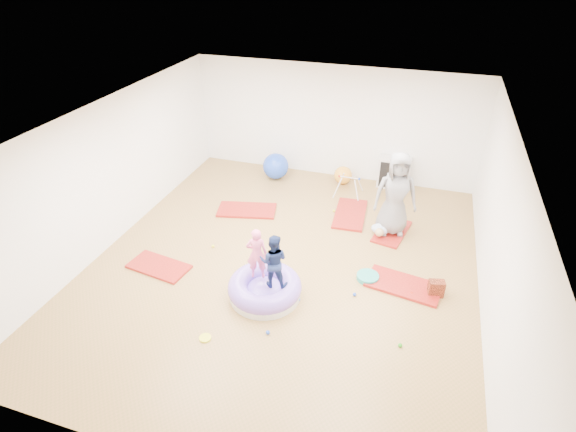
% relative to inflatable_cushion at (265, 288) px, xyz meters
% --- Properties ---
extents(room, '(7.01, 8.01, 2.81)m').
position_rel_inflatable_cushion_xyz_m(room, '(0.03, 0.92, 1.24)').
color(room, '#9F7541').
rests_on(room, ground).
extents(gym_mat_front_left, '(1.21, 0.73, 0.05)m').
position_rel_inflatable_cushion_xyz_m(gym_mat_front_left, '(-2.16, 0.12, -0.13)').
color(gym_mat_front_left, '#B5311F').
rests_on(gym_mat_front_left, ground).
extents(gym_mat_mid_left, '(1.40, 0.92, 0.05)m').
position_rel_inflatable_cushion_xyz_m(gym_mat_mid_left, '(-1.36, 2.52, -0.13)').
color(gym_mat_mid_left, '#B5311F').
rests_on(gym_mat_mid_left, ground).
extents(gym_mat_center_back, '(0.74, 1.35, 0.05)m').
position_rel_inflatable_cushion_xyz_m(gym_mat_center_back, '(0.90, 3.06, -0.13)').
color(gym_mat_center_back, '#B5311F').
rests_on(gym_mat_center_back, ground).
extents(gym_mat_right, '(1.37, 0.84, 0.05)m').
position_rel_inflatable_cushion_xyz_m(gym_mat_right, '(2.26, 0.96, -0.13)').
color(gym_mat_right, '#B5311F').
rests_on(gym_mat_right, ground).
extents(gym_mat_rear_right, '(0.77, 1.20, 0.05)m').
position_rel_inflatable_cushion_xyz_m(gym_mat_rear_right, '(1.86, 2.64, -0.13)').
color(gym_mat_rear_right, '#B5311F').
rests_on(gym_mat_rear_right, ground).
extents(inflatable_cushion, '(1.27, 1.27, 0.40)m').
position_rel_inflatable_cushion_xyz_m(inflatable_cushion, '(0.00, 0.00, 0.00)').
color(inflatable_cushion, silver).
rests_on(inflatable_cushion, ground).
extents(child_pink, '(0.40, 0.33, 0.96)m').
position_rel_inflatable_cushion_xyz_m(child_pink, '(-0.16, 0.10, 0.69)').
color(child_pink, pink).
rests_on(child_pink, inflatable_cushion).
extents(child_navy, '(0.52, 0.44, 0.98)m').
position_rel_inflatable_cushion_xyz_m(child_navy, '(0.18, -0.02, 0.70)').
color(child_navy, navy).
rests_on(child_navy, inflatable_cushion).
extents(adult_caregiver, '(0.97, 0.76, 1.76)m').
position_rel_inflatable_cushion_xyz_m(adult_caregiver, '(1.83, 2.62, 0.77)').
color(adult_caregiver, slate).
rests_on(adult_caregiver, gym_mat_rear_right).
extents(infant, '(0.38, 0.38, 0.22)m').
position_rel_inflatable_cushion_xyz_m(infant, '(1.64, 2.43, 0.00)').
color(infant, '#B1C8EF').
rests_on(infant, gym_mat_rear_right).
extents(ball_pit_balls, '(3.95, 3.96, 0.06)m').
position_rel_inflatable_cushion_xyz_m(ball_pit_balls, '(0.60, 0.58, -0.12)').
color(ball_pit_balls, yellow).
rests_on(ball_pit_balls, ground).
extents(exercise_ball_blue, '(0.65, 0.65, 0.65)m').
position_rel_inflatable_cushion_xyz_m(exercise_ball_blue, '(-1.28, 4.30, 0.17)').
color(exercise_ball_blue, blue).
rests_on(exercise_ball_blue, ground).
extents(exercise_ball_orange, '(0.44, 0.44, 0.44)m').
position_rel_inflatable_cushion_xyz_m(exercise_ball_orange, '(0.42, 4.52, 0.07)').
color(exercise_ball_orange, '#F7A72E').
rests_on(exercise_ball_orange, ground).
extents(infant_play_gym, '(0.64, 0.60, 0.49)m').
position_rel_inflatable_cushion_xyz_m(infant_play_gym, '(0.67, 3.94, 0.17)').
color(infant_play_gym, silver).
rests_on(infant_play_gym, ground).
extents(cube_shelf, '(0.76, 0.37, 0.76)m').
position_rel_inflatable_cushion_xyz_m(cube_shelf, '(1.64, 4.71, 0.22)').
color(cube_shelf, silver).
rests_on(cube_shelf, ground).
extents(balance_disc, '(0.40, 0.40, 0.09)m').
position_rel_inflatable_cushion_xyz_m(balance_disc, '(1.62, 0.98, -0.11)').
color(balance_disc, teal).
rests_on(balance_disc, ground).
extents(backpack, '(0.29, 0.22, 0.30)m').
position_rel_inflatable_cushion_xyz_m(backpack, '(2.80, 0.90, -0.00)').
color(backpack, '#B8411F').
rests_on(backpack, ground).
extents(yellow_toy, '(0.19, 0.19, 0.03)m').
position_rel_inflatable_cushion_xyz_m(yellow_toy, '(-0.54, -1.21, -0.14)').
color(yellow_toy, yellow).
rests_on(yellow_toy, ground).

